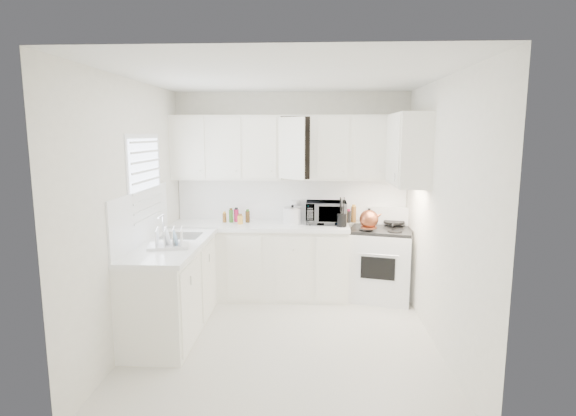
# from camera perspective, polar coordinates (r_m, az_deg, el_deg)

# --- Properties ---
(floor) EXTENTS (3.20, 3.20, 0.00)m
(floor) POSITION_cam_1_polar(r_m,az_deg,el_deg) (4.87, -0.43, -16.03)
(floor) COLOR silver
(floor) RESTS_ON ground
(ceiling) EXTENTS (3.20, 3.20, 0.00)m
(ceiling) POSITION_cam_1_polar(r_m,az_deg,el_deg) (4.44, -0.47, 15.97)
(ceiling) COLOR white
(ceiling) RESTS_ON ground
(wall_back) EXTENTS (3.00, 0.00, 3.00)m
(wall_back) POSITION_cam_1_polar(r_m,az_deg,el_deg) (6.06, 0.43, 1.83)
(wall_back) COLOR white
(wall_back) RESTS_ON ground
(wall_front) EXTENTS (3.00, 0.00, 3.00)m
(wall_front) POSITION_cam_1_polar(r_m,az_deg,el_deg) (2.92, -2.27, -6.25)
(wall_front) COLOR white
(wall_front) RESTS_ON ground
(wall_left) EXTENTS (0.00, 3.20, 3.20)m
(wall_left) POSITION_cam_1_polar(r_m,az_deg,el_deg) (4.80, -18.62, -0.60)
(wall_left) COLOR white
(wall_left) RESTS_ON ground
(wall_right) EXTENTS (0.00, 3.20, 3.20)m
(wall_right) POSITION_cam_1_polar(r_m,az_deg,el_deg) (4.64, 18.39, -0.92)
(wall_right) COLOR white
(wall_right) RESTS_ON ground
(window_blinds) EXTENTS (0.06, 0.96, 1.06)m
(window_blinds) POSITION_cam_1_polar(r_m,az_deg,el_deg) (5.08, -17.13, 2.84)
(window_blinds) COLOR white
(window_blinds) RESTS_ON wall_left
(lower_cabinets_back) EXTENTS (2.22, 0.60, 0.90)m
(lower_cabinets_back) POSITION_cam_1_polar(r_m,az_deg,el_deg) (5.96, -3.48, -6.65)
(lower_cabinets_back) COLOR white
(lower_cabinets_back) RESTS_ON floor
(lower_cabinets_left) EXTENTS (0.60, 1.60, 0.90)m
(lower_cabinets_left) POSITION_cam_1_polar(r_m,az_deg,el_deg) (5.09, -14.11, -9.72)
(lower_cabinets_left) COLOR white
(lower_cabinets_left) RESTS_ON floor
(countertop_back) EXTENTS (2.24, 0.64, 0.05)m
(countertop_back) POSITION_cam_1_polar(r_m,az_deg,el_deg) (5.84, -3.54, -2.19)
(countertop_back) COLOR white
(countertop_back) RESTS_ON lower_cabinets_back
(countertop_left) EXTENTS (0.64, 1.62, 0.05)m
(countertop_left) POSITION_cam_1_polar(r_m,az_deg,el_deg) (4.96, -14.21, -4.52)
(countertop_left) COLOR white
(countertop_left) RESTS_ON lower_cabinets_left
(backsplash_back) EXTENTS (2.98, 0.02, 0.55)m
(backsplash_back) POSITION_cam_1_polar(r_m,az_deg,el_deg) (6.06, 0.42, 1.11)
(backsplash_back) COLOR white
(backsplash_back) RESTS_ON wall_back
(backsplash_left) EXTENTS (0.02, 1.60, 0.55)m
(backsplash_left) POSITION_cam_1_polar(r_m,az_deg,el_deg) (4.99, -17.64, -1.06)
(backsplash_left) COLOR white
(backsplash_left) RESTS_ON wall_left
(upper_cabinets_back) EXTENTS (3.00, 0.33, 0.80)m
(upper_cabinets_back) POSITION_cam_1_polar(r_m,az_deg,el_deg) (5.87, 0.36, 3.56)
(upper_cabinets_back) COLOR white
(upper_cabinets_back) RESTS_ON wall_back
(upper_cabinets_right) EXTENTS (0.33, 0.90, 0.80)m
(upper_cabinets_right) POSITION_cam_1_polar(r_m,az_deg,el_deg) (5.36, 14.48, 2.73)
(upper_cabinets_right) COLOR white
(upper_cabinets_right) RESTS_ON wall_right
(sink) EXTENTS (0.42, 0.38, 0.30)m
(sink) POSITION_cam_1_polar(r_m,az_deg,el_deg) (5.25, -13.17, -2.10)
(sink) COLOR gray
(sink) RESTS_ON countertop_left
(stove) EXTENTS (0.88, 0.78, 1.16)m
(stove) POSITION_cam_1_polar(r_m,az_deg,el_deg) (5.93, 11.39, -5.60)
(stove) COLOR white
(stove) RESTS_ON floor
(tea_kettle) EXTENTS (0.29, 0.25, 0.26)m
(tea_kettle) POSITION_cam_1_polar(r_m,az_deg,el_deg) (5.65, 9.98, -1.20)
(tea_kettle) COLOR #9C3E2A
(tea_kettle) RESTS_ON stove
(frying_pan) EXTENTS (0.37, 0.50, 0.04)m
(frying_pan) POSITION_cam_1_polar(r_m,az_deg,el_deg) (6.03, 12.97, -1.66)
(frying_pan) COLOR black
(frying_pan) RESTS_ON stove
(microwave) EXTENTS (0.51, 0.29, 0.34)m
(microwave) POSITION_cam_1_polar(r_m,az_deg,el_deg) (5.84, 4.72, -0.25)
(microwave) COLOR gray
(microwave) RESTS_ON countertop_back
(rice_cooker) EXTENTS (0.25, 0.25, 0.24)m
(rice_cooker) POSITION_cam_1_polar(r_m,az_deg,el_deg) (5.82, 0.55, -0.77)
(rice_cooker) COLOR white
(rice_cooker) RESTS_ON countertop_back
(paper_towel) EXTENTS (0.12, 0.12, 0.27)m
(paper_towel) POSITION_cam_1_polar(r_m,az_deg,el_deg) (6.01, 0.88, -0.31)
(paper_towel) COLOR white
(paper_towel) RESTS_ON countertop_back
(utensil_crock) EXTENTS (0.15, 0.15, 0.38)m
(utensil_crock) POSITION_cam_1_polar(r_m,az_deg,el_deg) (5.64, 6.68, -0.43)
(utensil_crock) COLOR black
(utensil_crock) RESTS_ON countertop_back
(dish_rack) EXTENTS (0.45, 0.38, 0.22)m
(dish_rack) POSITION_cam_1_polar(r_m,az_deg,el_deg) (4.76, -14.58, -3.44)
(dish_rack) COLOR white
(dish_rack) RESTS_ON countertop_left
(spice_left_0) EXTENTS (0.06, 0.06, 0.13)m
(spice_left_0) POSITION_cam_1_polar(r_m,az_deg,el_deg) (6.02, -7.76, -1.05)
(spice_left_0) COLOR brown
(spice_left_0) RESTS_ON countertop_back
(spice_left_1) EXTENTS (0.06, 0.06, 0.13)m
(spice_left_1) POSITION_cam_1_polar(r_m,az_deg,el_deg) (5.92, -7.21, -1.21)
(spice_left_1) COLOR #336822
(spice_left_1) RESTS_ON countertop_back
(spice_left_2) EXTENTS (0.06, 0.06, 0.13)m
(spice_left_2) POSITION_cam_1_polar(r_m,az_deg,el_deg) (5.99, -6.35, -1.07)
(spice_left_2) COLOR #CB1B4D
(spice_left_2) RESTS_ON countertop_back
(spice_left_3) EXTENTS (0.06, 0.06, 0.13)m
(spice_left_3) POSITION_cam_1_polar(r_m,az_deg,el_deg) (5.89, -5.77, -1.23)
(spice_left_3) COLOR #F8B23A
(spice_left_3) RESTS_ON countertop_back
(spice_left_4) EXTENTS (0.06, 0.06, 0.13)m
(spice_left_4) POSITION_cam_1_polar(r_m,az_deg,el_deg) (5.97, -4.93, -1.08)
(spice_left_4) COLOR #523817
(spice_left_4) RESTS_ON countertop_back
(sauce_right_0) EXTENTS (0.06, 0.06, 0.19)m
(sauce_right_0) POSITION_cam_1_polar(r_m,az_deg,el_deg) (5.96, 5.95, -0.82)
(sauce_right_0) COLOR #CB1B4D
(sauce_right_0) RESTS_ON countertop_back
(sauce_right_1) EXTENTS (0.06, 0.06, 0.19)m
(sauce_right_1) POSITION_cam_1_polar(r_m,az_deg,el_deg) (5.90, 6.51, -0.93)
(sauce_right_1) COLOR #F8B23A
(sauce_right_1) RESTS_ON countertop_back
(sauce_right_2) EXTENTS (0.06, 0.06, 0.19)m
(sauce_right_2) POSITION_cam_1_polar(r_m,az_deg,el_deg) (5.97, 7.00, -0.83)
(sauce_right_2) COLOR #523817
(sauce_right_2) RESTS_ON countertop_back
(sauce_right_3) EXTENTS (0.06, 0.06, 0.19)m
(sauce_right_3) POSITION_cam_1_polar(r_m,az_deg,el_deg) (5.91, 7.57, -0.94)
(sauce_right_3) COLOR black
(sauce_right_3) RESTS_ON countertop_back
(sauce_right_4) EXTENTS (0.06, 0.06, 0.19)m
(sauce_right_4) POSITION_cam_1_polar(r_m,az_deg,el_deg) (5.98, 8.05, -0.84)
(sauce_right_4) COLOR brown
(sauce_right_4) RESTS_ON countertop_back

